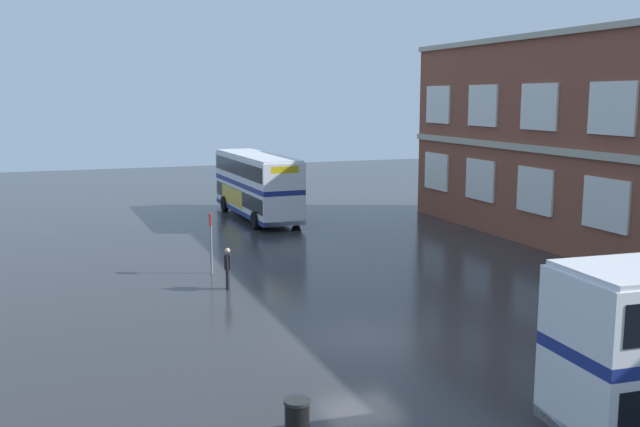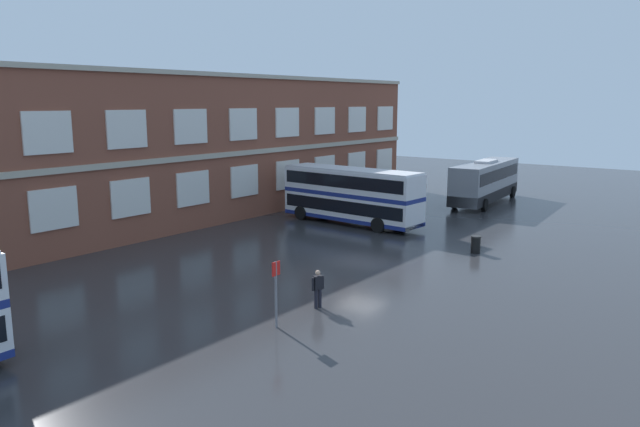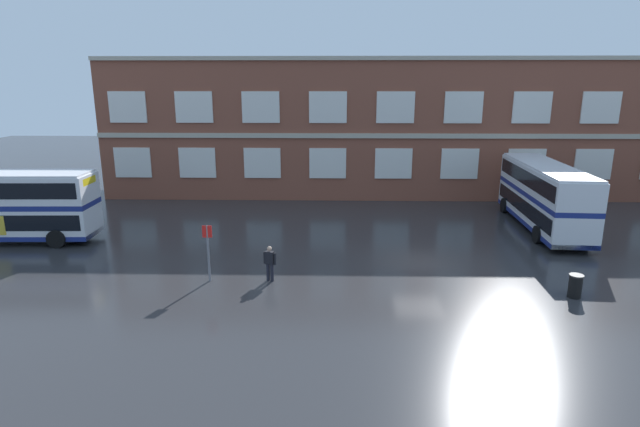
{
  "view_description": "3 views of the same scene",
  "coord_description": "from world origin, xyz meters",
  "px_view_note": "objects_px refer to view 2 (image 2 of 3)",
  "views": [
    {
      "loc": [
        20.32,
        -8.98,
        7.71
      ],
      "look_at": [
        -7.08,
        1.16,
        2.95
      ],
      "focal_mm": 40.41,
      "sensor_mm": 36.0,
      "label": 1
    },
    {
      "loc": [
        -27.58,
        -18.01,
        8.88
      ],
      "look_at": [
        -2.92,
        0.67,
        3.15
      ],
      "focal_mm": 34.11,
      "sensor_mm": 36.0,
      "label": 2
    },
    {
      "loc": [
        -4.6,
        -24.84,
        9.07
      ],
      "look_at": [
        -5.22,
        1.27,
        2.26
      ],
      "focal_mm": 28.48,
      "sensor_mm": 36.0,
      "label": 3
    }
  ],
  "objects_px": {
    "waiting_passenger": "(318,287)",
    "station_litter_bin": "(476,244)",
    "touring_coach": "(485,181)",
    "bus_stand_flag": "(276,288)",
    "double_decker_middle": "(351,195)"
  },
  "relations": [
    {
      "from": "bus_stand_flag",
      "to": "touring_coach",
      "type": "bearing_deg",
      "value": 8.7
    },
    {
      "from": "double_decker_middle",
      "to": "bus_stand_flag",
      "type": "height_order",
      "value": "double_decker_middle"
    },
    {
      "from": "double_decker_middle",
      "to": "bus_stand_flag",
      "type": "relative_size",
      "value": 4.12
    },
    {
      "from": "waiting_passenger",
      "to": "station_litter_bin",
      "type": "distance_m",
      "value": 13.5
    },
    {
      "from": "waiting_passenger",
      "to": "double_decker_middle",
      "type": "bearing_deg",
      "value": 29.8
    },
    {
      "from": "touring_coach",
      "to": "waiting_passenger",
      "type": "bearing_deg",
      "value": -170.67
    },
    {
      "from": "bus_stand_flag",
      "to": "station_litter_bin",
      "type": "height_order",
      "value": "bus_stand_flag"
    },
    {
      "from": "waiting_passenger",
      "to": "station_litter_bin",
      "type": "xyz_separation_m",
      "value": [
        13.41,
        -1.55,
        -0.41
      ]
    },
    {
      "from": "touring_coach",
      "to": "bus_stand_flag",
      "type": "relative_size",
      "value": 4.51
    },
    {
      "from": "bus_stand_flag",
      "to": "waiting_passenger",
      "type": "bearing_deg",
      "value": 1.66
    },
    {
      "from": "waiting_passenger",
      "to": "touring_coach",
      "type": "bearing_deg",
      "value": 9.33
    },
    {
      "from": "waiting_passenger",
      "to": "station_litter_bin",
      "type": "relative_size",
      "value": 1.65
    },
    {
      "from": "waiting_passenger",
      "to": "bus_stand_flag",
      "type": "distance_m",
      "value": 2.92
    },
    {
      "from": "waiting_passenger",
      "to": "station_litter_bin",
      "type": "height_order",
      "value": "waiting_passenger"
    },
    {
      "from": "station_litter_bin",
      "to": "double_decker_middle",
      "type": "bearing_deg",
      "value": 75.44
    }
  ]
}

